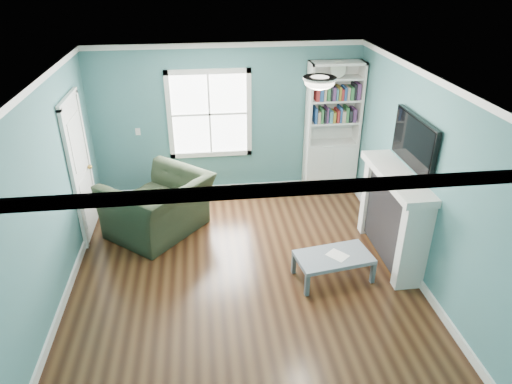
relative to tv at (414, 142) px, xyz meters
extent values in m
plane|color=black|center=(-2.20, -0.20, -1.72)|extent=(5.00, 5.00, 0.00)
plane|color=#40767A|center=(-2.20, 2.30, -0.43)|extent=(4.50, 0.00, 4.50)
plane|color=#40767A|center=(-2.20, -2.70, -0.43)|extent=(4.50, 0.00, 4.50)
plane|color=#40767A|center=(-4.45, -0.20, -0.43)|extent=(0.00, 5.00, 5.00)
plane|color=#40767A|center=(0.05, -0.20, -0.43)|extent=(0.00, 5.00, 5.00)
plane|color=white|center=(-2.20, -0.20, 0.88)|extent=(5.00, 5.00, 0.00)
cube|color=white|center=(-2.20, 2.28, -1.66)|extent=(4.50, 0.03, 0.12)
cube|color=white|center=(-4.44, -0.20, -1.66)|extent=(0.03, 5.00, 0.12)
cube|color=white|center=(0.03, -0.20, -1.66)|extent=(0.03, 5.00, 0.12)
cube|color=white|center=(-2.20, 2.28, 0.84)|extent=(4.50, 0.04, 0.08)
cube|color=white|center=(-2.20, -2.68, 0.84)|extent=(4.50, 0.04, 0.08)
cube|color=white|center=(-4.43, -0.20, 0.84)|extent=(0.04, 5.00, 0.08)
cube|color=white|center=(0.03, -0.20, 0.84)|extent=(0.04, 5.00, 0.08)
cube|color=white|center=(-2.50, 2.29, -0.27)|extent=(1.24, 0.01, 1.34)
cube|color=white|center=(-3.16, 2.28, -0.27)|extent=(0.08, 0.06, 1.50)
cube|color=white|center=(-1.84, 2.28, -0.27)|extent=(0.08, 0.06, 1.50)
cube|color=white|center=(-2.50, 2.28, -0.98)|extent=(1.40, 0.06, 0.08)
cube|color=white|center=(-2.50, 2.28, 0.44)|extent=(1.40, 0.06, 0.08)
cube|color=white|center=(-2.50, 2.28, -0.27)|extent=(1.24, 0.03, 0.03)
cube|color=white|center=(-2.50, 2.28, -0.27)|extent=(0.03, 0.03, 1.34)
cube|color=silver|center=(-0.43, 2.10, -1.27)|extent=(0.90, 0.35, 0.90)
cube|color=silver|center=(-0.86, 2.10, -0.12)|extent=(0.04, 0.35, 1.40)
cube|color=silver|center=(0.00, 2.10, -0.12)|extent=(0.04, 0.35, 1.40)
cube|color=silver|center=(-0.43, 2.26, -0.12)|extent=(0.90, 0.02, 1.40)
cube|color=silver|center=(-0.43, 2.10, 0.55)|extent=(0.90, 0.35, 0.04)
cube|color=silver|center=(-0.43, 2.10, -0.80)|extent=(0.84, 0.33, 0.03)
cube|color=silver|center=(-0.43, 2.10, -0.42)|extent=(0.84, 0.33, 0.03)
cube|color=silver|center=(-0.43, 2.10, -0.04)|extent=(0.84, 0.33, 0.03)
cube|color=silver|center=(-0.43, 2.10, 0.32)|extent=(0.84, 0.33, 0.03)
cube|color=#264C8C|center=(-0.43, 2.08, -0.30)|extent=(0.70, 0.25, 0.22)
cube|color=tan|center=(-0.43, 2.08, 0.08)|extent=(0.70, 0.25, 0.22)
cylinder|color=beige|center=(-0.43, 2.05, 0.46)|extent=(0.26, 0.06, 0.26)
cube|color=black|center=(-0.11, 0.00, -1.12)|extent=(0.30, 1.20, 1.10)
cube|color=black|center=(-0.13, 0.00, -1.32)|extent=(0.22, 0.65, 0.70)
cube|color=silver|center=(-0.13, -0.67, -1.12)|extent=(0.36, 0.16, 1.20)
cube|color=silver|center=(-0.13, 0.67, -1.12)|extent=(0.36, 0.16, 1.20)
cube|color=silver|center=(-0.15, 0.00, -0.47)|extent=(0.44, 1.58, 0.10)
cube|color=black|center=(0.00, 0.00, 0.00)|extent=(0.06, 1.10, 0.65)
cube|color=silver|center=(-4.43, 1.20, -0.70)|extent=(0.04, 0.80, 2.05)
cube|color=white|center=(-4.42, 0.75, -0.70)|extent=(0.05, 0.08, 2.13)
cube|color=white|center=(-4.42, 1.65, -0.70)|extent=(0.05, 0.08, 2.13)
cube|color=white|center=(-4.42, 1.20, 0.36)|extent=(0.05, 0.98, 0.08)
sphere|color=#BF8C3F|center=(-4.37, 1.50, -0.77)|extent=(0.07, 0.07, 0.07)
ellipsoid|color=white|center=(-1.30, -0.10, 0.82)|extent=(0.34, 0.34, 0.15)
cylinder|color=white|center=(-1.30, -0.10, 0.86)|extent=(0.38, 0.38, 0.03)
cube|color=white|center=(-3.70, 2.28, -0.52)|extent=(0.08, 0.01, 0.12)
imported|color=black|center=(-3.36, 1.05, -1.12)|extent=(1.58, 1.63, 1.21)
cube|color=#485157|center=(-1.45, -0.69, -1.58)|extent=(0.06, 0.06, 0.30)
cube|color=#485157|center=(-0.55, -0.55, -1.58)|extent=(0.06, 0.06, 0.30)
cube|color=#485157|center=(-1.53, -0.22, -1.58)|extent=(0.06, 0.06, 0.30)
cube|color=#485157|center=(-0.62, -0.08, -1.58)|extent=(0.06, 0.06, 0.30)
cube|color=slate|center=(-1.04, -0.39, -1.40)|extent=(1.04, 0.67, 0.05)
cube|color=white|center=(-0.99, -0.39, -1.37)|extent=(0.32, 0.33, 0.00)
camera|label=1|loc=(-2.64, -5.08, 2.09)|focal=32.00mm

